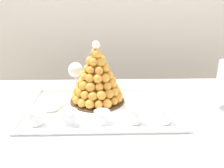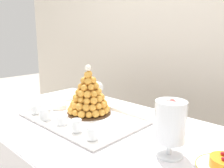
{
  "view_description": "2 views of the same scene",
  "coord_description": "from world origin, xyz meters",
  "px_view_note": "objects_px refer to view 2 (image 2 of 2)",
  "views": [
    {
      "loc": [
        -0.21,
        -0.9,
        1.2
      ],
      "look_at": [
        -0.18,
        -0.01,
        0.89
      ],
      "focal_mm": 35.97,
      "sensor_mm": 36.0,
      "label": 1
    },
    {
      "loc": [
        0.71,
        -0.76,
        1.22
      ],
      "look_at": [
        -0.05,
        0.05,
        0.98
      ],
      "focal_mm": 37.24,
      "sensor_mm": 36.0,
      "label": 2
    }
  ],
  "objects_px": {
    "serving_tray": "(82,118)",
    "dessert_cup_right": "(92,133)",
    "dessert_cup_mid_right": "(76,126)",
    "macaron_goblet": "(170,122)",
    "creme_brulee_ramekin": "(59,106)",
    "dessert_cup_mid_left": "(45,114)",
    "dessert_cup_centre": "(62,120)",
    "dessert_cup_left": "(36,109)",
    "wine_glass": "(97,88)",
    "croquembouche": "(89,95)"
  },
  "relations": [
    {
      "from": "croquembouche",
      "to": "dessert_cup_mid_right",
      "type": "height_order",
      "value": "croquembouche"
    },
    {
      "from": "croquembouche",
      "to": "dessert_cup_left",
      "type": "height_order",
      "value": "croquembouche"
    },
    {
      "from": "croquembouche",
      "to": "dessert_cup_left",
      "type": "distance_m",
      "value": 0.31
    },
    {
      "from": "serving_tray",
      "to": "dessert_cup_right",
      "type": "height_order",
      "value": "dessert_cup_right"
    },
    {
      "from": "dessert_cup_mid_left",
      "to": "wine_glass",
      "type": "relative_size",
      "value": 0.42
    },
    {
      "from": "dessert_cup_mid_right",
      "to": "macaron_goblet",
      "type": "distance_m",
      "value": 0.44
    },
    {
      "from": "serving_tray",
      "to": "dessert_cup_mid_right",
      "type": "bearing_deg",
      "value": -47.13
    },
    {
      "from": "croquembouche",
      "to": "dessert_cup_centre",
      "type": "distance_m",
      "value": 0.22
    },
    {
      "from": "serving_tray",
      "to": "wine_glass",
      "type": "distance_m",
      "value": 0.3
    },
    {
      "from": "creme_brulee_ramekin",
      "to": "macaron_goblet",
      "type": "height_order",
      "value": "macaron_goblet"
    },
    {
      "from": "dessert_cup_left",
      "to": "macaron_goblet",
      "type": "relative_size",
      "value": 0.23
    },
    {
      "from": "serving_tray",
      "to": "creme_brulee_ramekin",
      "type": "bearing_deg",
      "value": 179.19
    },
    {
      "from": "dessert_cup_left",
      "to": "macaron_goblet",
      "type": "distance_m",
      "value": 0.8
    },
    {
      "from": "dessert_cup_centre",
      "to": "dessert_cup_left",
      "type": "bearing_deg",
      "value": -178.64
    },
    {
      "from": "dessert_cup_centre",
      "to": "macaron_goblet",
      "type": "relative_size",
      "value": 0.27
    },
    {
      "from": "dessert_cup_left",
      "to": "creme_brulee_ramekin",
      "type": "relative_size",
      "value": 0.58
    },
    {
      "from": "creme_brulee_ramekin",
      "to": "dessert_cup_mid_left",
      "type": "bearing_deg",
      "value": -56.56
    },
    {
      "from": "serving_tray",
      "to": "macaron_goblet",
      "type": "height_order",
      "value": "macaron_goblet"
    },
    {
      "from": "croquembouche",
      "to": "dessert_cup_mid_left",
      "type": "height_order",
      "value": "croquembouche"
    },
    {
      "from": "macaron_goblet",
      "to": "dessert_cup_centre",
      "type": "bearing_deg",
      "value": -168.58
    },
    {
      "from": "dessert_cup_mid_right",
      "to": "macaron_goblet",
      "type": "bearing_deg",
      "value": 15.33
    },
    {
      "from": "serving_tray",
      "to": "croquembouche",
      "type": "xyz_separation_m",
      "value": [
        -0.02,
        0.07,
        0.11
      ]
    },
    {
      "from": "dessert_cup_centre",
      "to": "wine_glass",
      "type": "bearing_deg",
      "value": 110.68
    },
    {
      "from": "serving_tray",
      "to": "croquembouche",
      "type": "relative_size",
      "value": 2.31
    },
    {
      "from": "dessert_cup_centre",
      "to": "macaron_goblet",
      "type": "distance_m",
      "value": 0.56
    },
    {
      "from": "dessert_cup_mid_left",
      "to": "macaron_goblet",
      "type": "height_order",
      "value": "macaron_goblet"
    },
    {
      "from": "serving_tray",
      "to": "dessert_cup_right",
      "type": "relative_size",
      "value": 11.56
    },
    {
      "from": "croquembouche",
      "to": "wine_glass",
      "type": "bearing_deg",
      "value": 123.73
    },
    {
      "from": "serving_tray",
      "to": "dessert_cup_right",
      "type": "bearing_deg",
      "value": -30.06
    },
    {
      "from": "creme_brulee_ramekin",
      "to": "macaron_goblet",
      "type": "relative_size",
      "value": 0.39
    },
    {
      "from": "dessert_cup_right",
      "to": "creme_brulee_ramekin",
      "type": "distance_m",
      "value": 0.48
    },
    {
      "from": "dessert_cup_centre",
      "to": "macaron_goblet",
      "type": "height_order",
      "value": "macaron_goblet"
    },
    {
      "from": "wine_glass",
      "to": "serving_tray",
      "type": "bearing_deg",
      "value": -60.34
    },
    {
      "from": "dessert_cup_centre",
      "to": "dessert_cup_mid_right",
      "type": "bearing_deg",
      "value": -2.34
    },
    {
      "from": "dessert_cup_centre",
      "to": "dessert_cup_mid_right",
      "type": "relative_size",
      "value": 1.06
    },
    {
      "from": "dessert_cup_mid_right",
      "to": "dessert_cup_right",
      "type": "xyz_separation_m",
      "value": [
        0.11,
        -0.0,
        -0.0
      ]
    },
    {
      "from": "creme_brulee_ramekin",
      "to": "dessert_cup_mid_right",
      "type": "bearing_deg",
      "value": -21.78
    },
    {
      "from": "croquembouche",
      "to": "dessert_cup_right",
      "type": "height_order",
      "value": "croquembouche"
    },
    {
      "from": "creme_brulee_ramekin",
      "to": "croquembouche",
      "type": "bearing_deg",
      "value": 18.98
    },
    {
      "from": "dessert_cup_left",
      "to": "dessert_cup_mid_right",
      "type": "relative_size",
      "value": 0.91
    },
    {
      "from": "wine_glass",
      "to": "dessert_cup_right",
      "type": "bearing_deg",
      "value": -45.41
    },
    {
      "from": "serving_tray",
      "to": "macaron_goblet",
      "type": "relative_size",
      "value": 2.81
    },
    {
      "from": "creme_brulee_ramekin",
      "to": "wine_glass",
      "type": "distance_m",
      "value": 0.27
    },
    {
      "from": "serving_tray",
      "to": "dessert_cup_mid_right",
      "type": "xyz_separation_m",
      "value": [
        0.12,
        -0.13,
        0.03
      ]
    },
    {
      "from": "dessert_cup_mid_left",
      "to": "dessert_cup_right",
      "type": "distance_m",
      "value": 0.36
    },
    {
      "from": "creme_brulee_ramekin",
      "to": "serving_tray",
      "type": "bearing_deg",
      "value": -0.81
    },
    {
      "from": "dessert_cup_left",
      "to": "croquembouche",
      "type": "bearing_deg",
      "value": 42.98
    },
    {
      "from": "serving_tray",
      "to": "wine_glass",
      "type": "height_order",
      "value": "wine_glass"
    },
    {
      "from": "serving_tray",
      "to": "creme_brulee_ramekin",
      "type": "height_order",
      "value": "creme_brulee_ramekin"
    },
    {
      "from": "dessert_cup_left",
      "to": "dessert_cup_right",
      "type": "distance_m",
      "value": 0.48
    }
  ]
}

